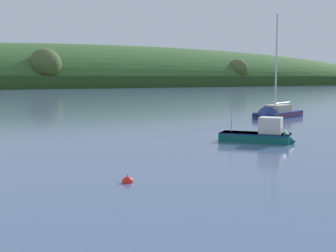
{
  "coord_description": "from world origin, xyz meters",
  "views": [
    {
      "loc": [
        -7.61,
        14.87,
        4.72
      ],
      "look_at": [
        5.93,
        40.73,
        1.7
      ],
      "focal_mm": 49.99,
      "sensor_mm": 36.0,
      "label": 1
    }
  ],
  "objects": [
    {
      "name": "sailboat_near_mooring",
      "position": [
        28.77,
        57.42,
        0.26
      ],
      "size": [
        9.13,
        6.18,
        13.33
      ],
      "rotation": [
        0.0,
        0.0,
        3.56
      ],
      "color": "navy",
      "rests_on": "ground"
    },
    {
      "name": "far_shoreline_hill",
      "position": [
        88.56,
        264.73,
        0.33
      ],
      "size": [
        613.95,
        141.27,
        45.97
      ],
      "rotation": [
        0.0,
        0.0,
        0.07
      ],
      "color": "#27431B",
      "rests_on": "ground"
    },
    {
      "name": "fishing_boat_moored",
      "position": [
        14.32,
        41.74,
        0.38
      ],
      "size": [
        4.97,
        5.32,
        3.33
      ],
      "rotation": [
        0.0,
        0.0,
        5.43
      ],
      "color": "#0F564C",
      "rests_on": "ground"
    },
    {
      "name": "mooring_buoy_foreground",
      "position": [
        0.41,
        34.11,
        0.0
      ],
      "size": [
        0.54,
        0.54,
        0.62
      ],
      "color": "red",
      "rests_on": "ground"
    }
  ]
}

